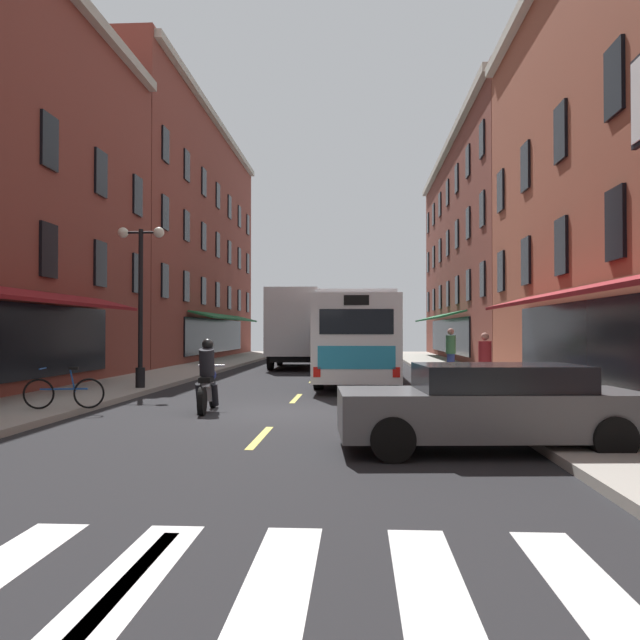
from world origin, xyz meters
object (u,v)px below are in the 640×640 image
at_px(sedan_near, 314,348).
at_px(motorcycle_rider, 208,380).
at_px(street_lamp_twin, 141,298).
at_px(bicycle_near, 64,392).
at_px(sedan_mid, 490,406).
at_px(transit_bus, 355,337).
at_px(pedestrian_far, 451,352).
at_px(box_truck, 296,328).
at_px(pedestrian_mid, 485,362).

height_order(sedan_near, motorcycle_rider, motorcycle_rider).
bearing_deg(street_lamp_twin, bicycle_near, -88.55).
bearing_deg(street_lamp_twin, sedan_mid, -46.74).
distance_m(motorcycle_rider, street_lamp_twin, 5.90).
bearing_deg(bicycle_near, sedan_mid, -23.98).
height_order(transit_bus, bicycle_near, transit_bus).
distance_m(sedan_near, pedestrian_far, 21.41).
height_order(transit_bus, pedestrian_far, transit_bus).
bearing_deg(box_truck, sedan_near, 89.53).
distance_m(transit_bus, street_lamp_twin, 8.15).
relative_size(box_truck, sedan_near, 1.55).
xyz_separation_m(box_truck, sedan_near, (0.10, 12.00, -1.31)).
distance_m(sedan_near, sedan_mid, 34.58).
distance_m(motorcycle_rider, pedestrian_mid, 7.83).
relative_size(box_truck, street_lamp_twin, 1.54).
bearing_deg(street_lamp_twin, sedan_near, 81.95).
xyz_separation_m(transit_bus, sedan_near, (-2.88, 20.29, -0.93)).
height_order(bicycle_near, pedestrian_far, pedestrian_far).
height_order(box_truck, pedestrian_mid, box_truck).
height_order(sedan_near, pedestrian_far, pedestrian_far).
xyz_separation_m(sedan_mid, bicycle_near, (-8.40, 3.74, -0.18)).
bearing_deg(street_lamp_twin, pedestrian_mid, -5.21).
bearing_deg(sedan_mid, pedestrian_far, 84.34).
bearing_deg(pedestrian_mid, sedan_near, -49.44).
bearing_deg(pedestrian_mid, box_truck, -38.31).
bearing_deg(transit_bus, pedestrian_far, -2.56).
relative_size(pedestrian_far, street_lamp_twin, 0.37).
bearing_deg(transit_bus, sedan_mid, -81.40).
distance_m(pedestrian_mid, street_lamp_twin, 10.26).
distance_m(sedan_near, motorcycle_rider, 29.68).
bearing_deg(pedestrian_far, sedan_mid, -24.04).
distance_m(motorcycle_rider, pedestrian_far, 11.47).
bearing_deg(sedan_near, pedestrian_mid, -76.01).
distance_m(pedestrian_far, street_lamp_twin, 11.10).
height_order(bicycle_near, pedestrian_mid, pedestrian_mid).
bearing_deg(bicycle_near, transit_bus, 58.29).
height_order(transit_bus, street_lamp_twin, street_lamp_twin).
xyz_separation_m(sedan_mid, pedestrian_far, (1.37, 13.77, 0.38)).
bearing_deg(sedan_mid, street_lamp_twin, 133.26).
xyz_separation_m(sedan_near, sedan_mid, (4.98, -34.22, 0.00)).
relative_size(transit_bus, sedan_near, 2.52).
bearing_deg(transit_bus, motorcycle_rider, -109.46).
relative_size(motorcycle_rider, pedestrian_far, 1.15).
distance_m(sedan_near, pedestrian_mid, 26.86).
bearing_deg(transit_bus, street_lamp_twin, -142.96).
height_order(pedestrian_mid, street_lamp_twin, street_lamp_twin).
bearing_deg(transit_bus, pedestrian_mid, -57.93).
height_order(sedan_near, street_lamp_twin, street_lamp_twin).
xyz_separation_m(box_truck, bicycle_near, (-3.32, -18.48, -1.49)).
bearing_deg(pedestrian_far, transit_bus, -110.93).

